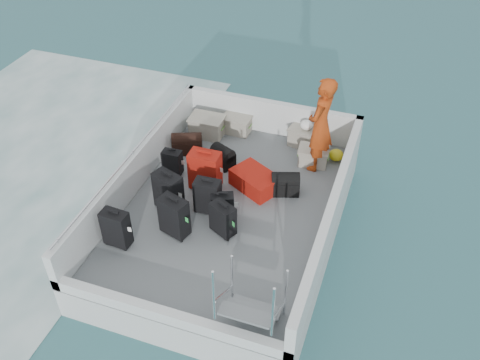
% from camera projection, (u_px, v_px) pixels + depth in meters
% --- Properties ---
extents(ground, '(160.00, 160.00, 0.00)m').
position_uv_depth(ground, '(229.00, 233.00, 9.49)').
color(ground, '#184656').
rests_on(ground, ground).
extents(wake_foam, '(10.00, 10.00, 0.00)m').
position_uv_depth(wake_foam, '(5.00, 177.00, 10.72)').
color(wake_foam, white).
rests_on(wake_foam, ground).
extents(ferry_hull, '(3.60, 5.00, 0.60)m').
position_uv_depth(ferry_hull, '(229.00, 221.00, 9.30)').
color(ferry_hull, silver).
rests_on(ferry_hull, ground).
extents(deck, '(3.30, 4.70, 0.02)m').
position_uv_depth(deck, '(229.00, 208.00, 9.10)').
color(deck, slate).
rests_on(deck, ferry_hull).
extents(deck_fittings, '(3.60, 5.00, 0.90)m').
position_uv_depth(deck_fittings, '(242.00, 208.00, 8.54)').
color(deck_fittings, silver).
rests_on(deck_fittings, deck).
extents(suitcase_0, '(0.43, 0.26, 0.65)m').
position_uv_depth(suitcase_0, '(116.00, 229.00, 8.24)').
color(suitcase_0, black).
rests_on(suitcase_0, deck).
extents(suitcase_1, '(0.54, 0.42, 0.71)m').
position_uv_depth(suitcase_1, '(168.00, 192.00, 8.85)').
color(suitcase_1, black).
rests_on(suitcase_1, deck).
extents(suitcase_2, '(0.35, 0.22, 0.50)m').
position_uv_depth(suitcase_2, '(172.00, 163.00, 9.64)').
color(suitcase_2, black).
rests_on(suitcase_2, deck).
extents(suitcase_3, '(0.51, 0.39, 0.69)m').
position_uv_depth(suitcase_3, '(174.00, 217.00, 8.41)').
color(suitcase_3, black).
rests_on(suitcase_3, deck).
extents(suitcase_4, '(0.44, 0.27, 0.63)m').
position_uv_depth(suitcase_4, '(208.00, 196.00, 8.83)').
color(suitcase_4, black).
rests_on(suitcase_4, deck).
extents(suitcase_5, '(0.53, 0.32, 0.73)m').
position_uv_depth(suitcase_5, '(205.00, 171.00, 9.28)').
color(suitcase_5, maroon).
rests_on(suitcase_5, deck).
extents(suitcase_6, '(0.47, 0.40, 0.57)m').
position_uv_depth(suitcase_6, '(223.00, 219.00, 8.46)').
color(suitcase_6, black).
rests_on(suitcase_6, deck).
extents(suitcase_7, '(0.42, 0.34, 0.52)m').
position_uv_depth(suitcase_7, '(223.00, 208.00, 8.71)').
color(suitcase_7, black).
rests_on(suitcase_7, deck).
extents(suitcase_8, '(0.97, 0.86, 0.32)m').
position_uv_depth(suitcase_8, '(255.00, 181.00, 9.39)').
color(suitcase_8, maroon).
rests_on(suitcase_8, deck).
extents(duffel_0, '(0.64, 0.49, 0.32)m').
position_uv_depth(duffel_0, '(187.00, 145.00, 10.23)').
color(duffel_0, black).
rests_on(duffel_0, deck).
extents(duffel_1, '(0.50, 0.44, 0.32)m').
position_uv_depth(duffel_1, '(223.00, 158.00, 9.90)').
color(duffel_1, black).
rests_on(duffel_1, deck).
extents(duffel_2, '(0.55, 0.44, 0.32)m').
position_uv_depth(duffel_2, '(285.00, 185.00, 9.30)').
color(duffel_2, black).
rests_on(duffel_2, deck).
extents(crate_0, '(0.64, 0.45, 0.38)m').
position_uv_depth(crate_0, '(207.00, 127.00, 10.65)').
color(crate_0, '#A8A192').
rests_on(crate_0, deck).
extents(crate_1, '(0.55, 0.39, 0.32)m').
position_uv_depth(crate_1, '(237.00, 125.00, 10.76)').
color(crate_1, '#A8A192').
rests_on(crate_1, deck).
extents(crate_2, '(0.65, 0.51, 0.35)m').
position_uv_depth(crate_2, '(305.00, 138.00, 10.39)').
color(crate_2, '#A8A192').
rests_on(crate_2, deck).
extents(crate_3, '(0.55, 0.40, 0.31)m').
position_uv_depth(crate_3, '(313.00, 157.00, 9.94)').
color(crate_3, '#A8A192').
rests_on(crate_3, deck).
extents(yellow_bag, '(0.28, 0.26, 0.22)m').
position_uv_depth(yellow_bag, '(336.00, 155.00, 10.06)').
color(yellow_bag, gold).
rests_on(yellow_bag, deck).
extents(white_bag, '(0.24, 0.24, 0.18)m').
position_uv_depth(white_bag, '(306.00, 126.00, 10.22)').
color(white_bag, white).
rests_on(white_bag, crate_2).
extents(passenger, '(0.56, 0.75, 1.82)m').
position_uv_depth(passenger, '(321.00, 125.00, 9.41)').
color(passenger, '#ED4F16').
rests_on(passenger, deck).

